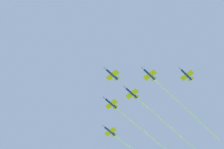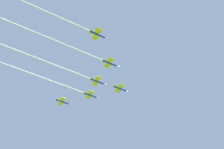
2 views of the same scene
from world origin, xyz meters
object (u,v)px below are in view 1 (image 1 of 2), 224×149
object	(u,v)px
jet_port_outer	(156,115)
jet_center_rear	(133,149)
jet_starboard_outer	(186,75)
jet_port_inner	(176,99)
jet_starboard_inner	(143,130)
jet_lead	(112,74)

from	to	relation	value
jet_port_outer	jet_center_rear	size ratio (longest dim) A/B	1.03
jet_port_outer	jet_starboard_outer	size ratio (longest dim) A/B	5.53
jet_port_inner	jet_starboard_inner	size ratio (longest dim) A/B	0.89
jet_lead	jet_starboard_inner	size ratio (longest dim) A/B	0.15
jet_port_inner	jet_starboard_outer	size ratio (longest dim) A/B	5.87
jet_starboard_outer	jet_center_rear	bearing A→B (deg)	-19.81
jet_starboard_outer	jet_center_rear	size ratio (longest dim) A/B	0.19
jet_starboard_outer	jet_port_inner	bearing A→B (deg)	-32.81
jet_lead	jet_port_outer	size ratio (longest dim) A/B	0.18
jet_port_inner	jet_port_outer	size ratio (longest dim) A/B	1.06
jet_port_outer	jet_center_rear	xyz separation A→B (m)	(-28.96, -7.99, 0.97)
jet_lead	jet_port_inner	distance (m)	39.21
jet_port_outer	jet_starboard_inner	bearing A→B (deg)	-18.11
jet_port_inner	jet_port_outer	xyz separation A→B (m)	(-10.60, -8.95, -2.30)
jet_port_outer	jet_port_inner	bearing A→B (deg)	-177.86
jet_lead	jet_starboard_outer	size ratio (longest dim) A/B	1.00
jet_starboard_inner	jet_starboard_outer	bearing A→B (deg)	162.70
jet_lead	jet_port_inner	bearing A→B (deg)	-110.71
jet_port_inner	jet_center_rear	xyz separation A→B (m)	(-39.55, -16.94, -1.34)
jet_starboard_inner	jet_lead	bearing A→B (deg)	108.82
jet_lead	jet_starboard_outer	bearing A→B (deg)	-135.00
jet_lead	jet_starboard_outer	xyz separation A→B (m)	(4.74, 38.92, 1.43)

